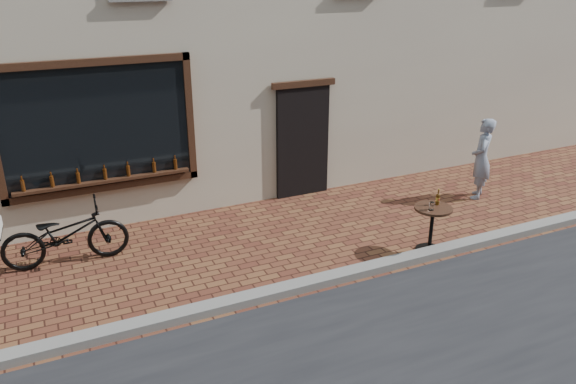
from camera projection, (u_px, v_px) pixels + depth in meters
name	position (u px, v px, depth m)	size (l,w,h in m)	color
ground	(289.00, 301.00, 7.80)	(90.00, 90.00, 0.00)	#51251A
kerb	(284.00, 290.00, 7.95)	(90.00, 0.25, 0.12)	slate
cargo_bicycle	(62.00, 234.00, 8.60)	(2.18, 0.75, 1.05)	black
bistro_table	(432.00, 220.00, 8.97)	(0.60, 0.60, 1.04)	black
pedestrian	(481.00, 159.00, 11.02)	(0.59, 0.39, 1.61)	gray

